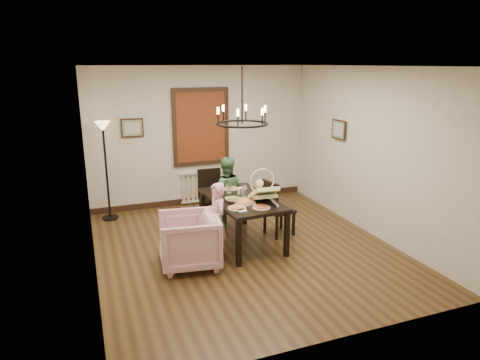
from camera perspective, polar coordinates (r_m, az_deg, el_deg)
room_shell at (r=6.76m, az=-0.43°, el=3.02°), size 4.51×5.00×2.81m
dining_table at (r=6.84m, az=0.26°, el=-3.11°), size 1.02×1.68×0.76m
chair_far at (r=7.78m, az=-3.68°, el=-2.27°), size 0.44×0.44×0.99m
chair_right at (r=7.28m, az=5.28°, el=-3.63°), size 0.50×0.50×0.97m
armchair at (r=6.23m, az=-6.80°, el=-8.00°), size 0.96×0.94×0.77m
elderly_woman at (r=6.39m, az=-3.10°, el=-6.33°), size 0.25×0.37×0.97m
seated_man at (r=7.58m, az=-1.86°, el=-2.44°), size 0.60×0.51×1.05m
baby_bouncer at (r=6.52m, az=3.13°, el=-1.57°), size 0.47×0.61×0.37m
salad_bowl at (r=6.63m, az=-0.96°, el=-2.64°), size 0.28×0.28×0.07m
pizza_platter at (r=6.59m, az=0.69°, el=-2.89°), size 0.34×0.34×0.04m
drinking_glass at (r=6.86m, az=0.26°, el=-1.75°), size 0.06×0.06×0.13m
window_blinds at (r=8.69m, az=-5.23°, el=7.06°), size 1.00×0.03×1.40m
radiator at (r=8.97m, az=-5.07°, el=-0.85°), size 0.92×0.12×0.62m
picture_back at (r=8.44m, az=-14.18°, el=6.76°), size 0.42×0.03×0.36m
picture_right at (r=8.18m, az=13.03°, el=6.57°), size 0.03×0.42×0.36m
floor_lamp at (r=8.23m, az=-17.37°, el=0.97°), size 0.30×0.30×1.80m
chandelier at (r=6.55m, az=0.28°, el=7.51°), size 0.80×0.80×0.04m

